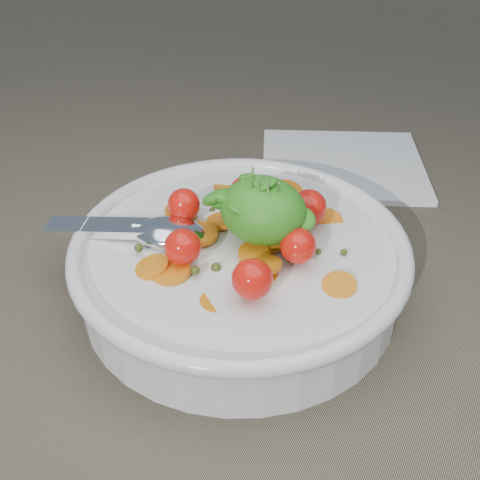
% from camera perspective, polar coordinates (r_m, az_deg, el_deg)
% --- Properties ---
extents(ground, '(6.00, 6.00, 0.00)m').
position_cam_1_polar(ground, '(0.52, 3.30, -3.70)').
color(ground, '#786C55').
rests_on(ground, ground).
extents(bowl, '(0.29, 0.27, 0.12)m').
position_cam_1_polar(bowl, '(0.49, 0.03, -2.10)').
color(bowl, white).
rests_on(bowl, ground).
extents(napkin, '(0.23, 0.21, 0.01)m').
position_cam_1_polar(napkin, '(0.69, 9.70, 7.04)').
color(napkin, white).
rests_on(napkin, ground).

